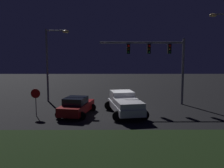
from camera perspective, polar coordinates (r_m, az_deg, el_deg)
name	(u,v)px	position (r m, az deg, el deg)	size (l,w,h in m)	color
ground_plane	(124,112)	(22.11, 2.76, -6.30)	(80.00, 80.00, 0.00)	black
grass_median	(133,148)	(13.90, 4.68, -14.28)	(26.85, 6.17, 0.10)	black
pickup_truck	(125,102)	(21.10, 2.86, -4.17)	(3.51, 5.67, 1.80)	silver
car_sedan	(76,106)	(21.05, -8.04, -4.98)	(3.05, 4.67, 1.51)	maroon
traffic_signal_gantry	(159,55)	(25.16, 10.48, 6.47)	(8.32, 0.56, 6.50)	slate
street_lamp_left	(52,56)	(27.03, -13.47, 6.18)	(2.46, 0.44, 7.53)	slate
stop_sign	(36,97)	(21.29, -16.90, -2.83)	(0.76, 0.08, 2.23)	slate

